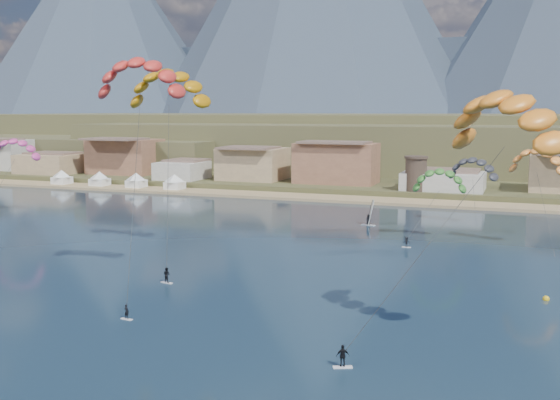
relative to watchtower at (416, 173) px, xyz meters
name	(u,v)px	position (x,y,z in m)	size (l,w,h in m)	color
ground	(152,359)	(-5.00, -114.00, -6.37)	(2400.00, 2400.00, 0.00)	black
beach	(389,201)	(-5.00, -8.00, -6.12)	(2200.00, 12.00, 0.90)	tan
land	(489,135)	(-5.00, 446.00, -6.37)	(2200.00, 900.00, 4.00)	brown
foothills	(505,142)	(17.39, 118.47, 2.71)	(940.00, 210.00, 18.00)	brown
mountain_ridge	(493,6)	(-19.60, 709.65, 143.94)	(2060.00, 480.00, 400.00)	#2D3B4B
town	(259,160)	(-45.00, 8.00, 1.63)	(400.00, 24.00, 12.00)	beige
watchtower	(416,173)	(0.00, 0.00, 0.00)	(5.82, 5.82, 8.60)	#47382D
beach_tents	(117,176)	(-81.25, -8.00, -2.66)	(43.40, 6.40, 5.00)	white
kitesurfer_red	(140,72)	(-18.67, -93.19, 19.83)	(11.96, 15.93, 29.86)	silver
kitesurfer_yellow	(168,83)	(-24.61, -76.27, 19.26)	(15.28, 18.33, 30.60)	silver
kitesurfer_orange	(506,112)	(23.04, -100.96, 15.12)	(19.09, 15.65, 26.23)	silver
kitesurfer_green	(439,177)	(11.58, -50.10, 4.21)	(9.51, 11.19, 14.25)	silver
distant_kite_pink	(14,146)	(-74.49, -53.75, 8.00)	(11.18, 8.19, 17.84)	#262626
distant_kite_dark	(473,165)	(15.73, -32.22, 5.00)	(10.51, 7.12, 15.02)	#262626
distant_kite_orange	(538,157)	(26.73, -51.27, 8.10)	(10.09, 7.43, 17.66)	#262626
windsurfer	(369,217)	(-2.25, -40.94, -4.81)	(2.89, 3.16, 4.90)	silver
buoy	(546,299)	(27.88, -82.42, -6.24)	(0.77, 0.77, 0.77)	yellow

